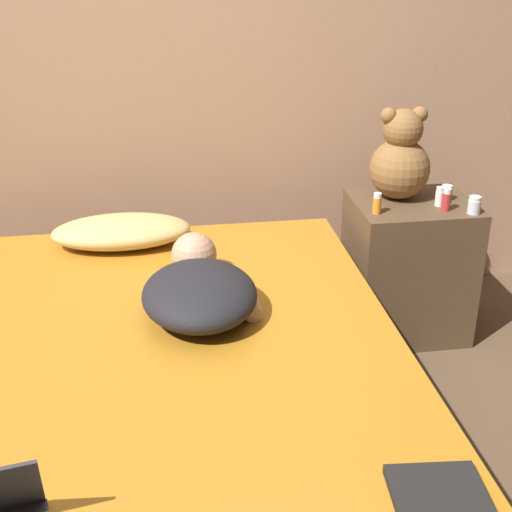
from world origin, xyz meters
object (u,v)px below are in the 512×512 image
Objects in this scene: bottle_clear at (474,205)px; book at (438,493)px; pillow at (121,231)px; bottle_orange at (377,204)px; teddy_bear at (400,159)px; bottle_green at (447,193)px; bottle_white at (440,197)px; person_lying at (200,288)px; bottle_red at (447,200)px.

bottle_clear is 1.51m from book.
pillow is 6.47× the size of bottle_orange.
teddy_bear reaches higher than bottle_clear.
teddy_bear reaches higher than bottle_green.
book is (-0.28, -1.40, -0.16)m from bottle_orange.
bottle_orange is at bearing 171.49° from bottle_clear.
bottle_green is 0.90× the size of bottle_clear.
bottle_white is 0.35× the size of book.
person_lying is 1.22m from bottle_green.
pillow is 1.70m from book.
person_lying is at bearing -153.02° from bottle_green.
teddy_bear reaches higher than person_lying.
person_lying is 1.12m from bottle_red.
teddy_bear reaches higher than book.
bottle_orange is (1.02, -0.13, 0.11)m from pillow.
teddy_bear is 0.36m from bottle_clear.
teddy_bear is at bearing 74.77° from book.
bottle_white is at bearing 68.69° from book.
bottle_red is (1.30, -0.14, 0.12)m from pillow.
person_lying reaches higher than pillow.
bottle_white is at bearing 26.17° from person_lying.
bottle_red reaches higher than book.
bottle_white is at bearing -132.09° from bottle_green.
bottle_clear is at bearing 19.52° from person_lying.
bottle_orange is at bearing -170.68° from bottle_white.
book is at bearing -101.44° from bottle_orange.
teddy_bear reaches higher than bottle_red.
bottle_green is at bearing 66.97° from bottle_red.
bottle_orange reaches higher than bottle_white.
bottle_green is 0.28× the size of book.
teddy_bear reaches higher than pillow.
book is (-0.62, -1.51, -0.15)m from bottle_green.
bottle_orange is 0.38× the size of book.
bottle_clear is at bearing -7.75° from pillow.
pillow is at bearing 172.54° from bottle_orange.
bottle_red is at bearing -113.03° from bottle_green.
bottle_green is (1.35, -0.03, 0.10)m from pillow.
bottle_clear reaches higher than book.
bottle_clear is at bearing -44.87° from bottle_white.
bottle_red is 1.51m from book.
pillow is at bearing 176.16° from bottle_white.
person_lying is 6.51× the size of bottle_red.
bottle_red is 0.41× the size of book.
bottle_orange is (-0.28, -0.05, 0.00)m from bottle_white.
teddy_bear is at bearing 1.69° from pillow.
bottle_red is (1.03, 0.43, 0.10)m from person_lying.
person_lying is 7.64× the size of bottle_white.
pillow is 1.32m from bottle_red.
pillow is at bearing 115.89° from person_lying.
person_lying is at bearing -64.79° from pillow.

